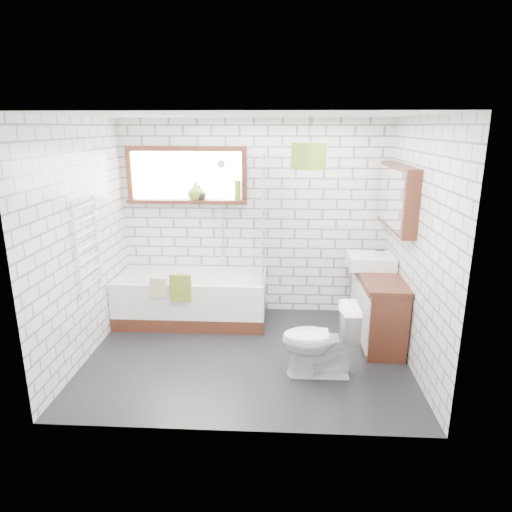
# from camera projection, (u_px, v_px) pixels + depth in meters

# --- Properties ---
(floor) EXTENTS (3.40, 2.60, 0.01)m
(floor) POSITION_uv_depth(u_px,v_px,m) (247.00, 355.00, 4.98)
(floor) COLOR black
(floor) RESTS_ON ground
(ceiling) EXTENTS (3.40, 2.60, 0.01)m
(ceiling) POSITION_uv_depth(u_px,v_px,m) (246.00, 114.00, 4.29)
(ceiling) COLOR white
(ceiling) RESTS_ON ground
(wall_back) EXTENTS (3.40, 0.01, 2.50)m
(wall_back) POSITION_uv_depth(u_px,v_px,m) (254.00, 219.00, 5.89)
(wall_back) COLOR white
(wall_back) RESTS_ON ground
(wall_front) EXTENTS (3.40, 0.01, 2.50)m
(wall_front) POSITION_uv_depth(u_px,v_px,m) (233.00, 287.00, 3.38)
(wall_front) COLOR white
(wall_front) RESTS_ON ground
(wall_left) EXTENTS (0.01, 2.60, 2.50)m
(wall_left) POSITION_uv_depth(u_px,v_px,m) (83.00, 241.00, 4.72)
(wall_left) COLOR white
(wall_left) RESTS_ON ground
(wall_right) EXTENTS (0.01, 2.60, 2.50)m
(wall_right) POSITION_uv_depth(u_px,v_px,m) (417.00, 246.00, 4.54)
(wall_right) COLOR white
(wall_right) RESTS_ON ground
(window) EXTENTS (1.52, 0.16, 0.68)m
(window) POSITION_uv_depth(u_px,v_px,m) (186.00, 176.00, 5.74)
(window) COLOR #39180F
(window) RESTS_ON wall_back
(towel_radiator) EXTENTS (0.06, 0.52, 1.00)m
(towel_radiator) POSITION_uv_depth(u_px,v_px,m) (87.00, 246.00, 4.73)
(towel_radiator) COLOR white
(towel_radiator) RESTS_ON wall_left
(mirror_cabinet) EXTENTS (0.16, 1.20, 0.70)m
(mirror_cabinet) POSITION_uv_depth(u_px,v_px,m) (397.00, 197.00, 5.01)
(mirror_cabinet) COLOR #39180F
(mirror_cabinet) RESTS_ON wall_right
(shower_riser) EXTENTS (0.02, 0.02, 1.30)m
(shower_riser) POSITION_uv_depth(u_px,v_px,m) (223.00, 211.00, 5.84)
(shower_riser) COLOR silver
(shower_riser) RESTS_ON wall_back
(bathtub) EXTENTS (1.85, 0.82, 0.60)m
(bathtub) POSITION_uv_depth(u_px,v_px,m) (192.00, 298.00, 5.79)
(bathtub) COLOR white
(bathtub) RESTS_ON floor
(shower_screen) EXTENTS (0.02, 0.72, 1.50)m
(shower_screen) POSITION_uv_depth(u_px,v_px,m) (264.00, 217.00, 5.45)
(shower_screen) COLOR white
(shower_screen) RESTS_ON bathtub
(towel_green) EXTENTS (0.24, 0.07, 0.33)m
(towel_green) POSITION_uv_depth(u_px,v_px,m) (181.00, 288.00, 5.32)
(towel_green) COLOR olive
(towel_green) RESTS_ON bathtub
(towel_beige) EXTENTS (0.18, 0.05, 0.24)m
(towel_beige) POSITION_uv_depth(u_px,v_px,m) (159.00, 288.00, 5.34)
(towel_beige) COLOR tan
(towel_beige) RESTS_ON bathtub
(vanity) EXTENTS (0.44, 1.37, 0.79)m
(vanity) POSITION_uv_depth(u_px,v_px,m) (376.00, 304.00, 5.33)
(vanity) COLOR #39180F
(vanity) RESTS_ON floor
(basin) EXTENTS (0.52, 0.46, 0.15)m
(basin) POSITION_uv_depth(u_px,v_px,m) (371.00, 261.00, 5.40)
(basin) COLOR white
(basin) RESTS_ON vanity
(tap) EXTENTS (0.04, 0.04, 0.16)m
(tap) POSITION_uv_depth(u_px,v_px,m) (385.00, 257.00, 5.37)
(tap) COLOR silver
(tap) RESTS_ON vanity
(toilet) EXTENTS (0.42, 0.74, 0.75)m
(toilet) POSITION_uv_depth(u_px,v_px,m) (319.00, 340.00, 4.48)
(toilet) COLOR white
(toilet) RESTS_ON floor
(vase_olive) EXTENTS (0.28, 0.28, 0.23)m
(vase_olive) POSITION_uv_depth(u_px,v_px,m) (196.00, 192.00, 5.76)
(vase_olive) COLOR olive
(vase_olive) RESTS_ON window
(vase_dark) EXTENTS (0.18, 0.18, 0.18)m
(vase_dark) POSITION_uv_depth(u_px,v_px,m) (200.00, 194.00, 5.76)
(vase_dark) COLOR black
(vase_dark) RESTS_ON window
(bottle) EXTENTS (0.10, 0.10, 0.25)m
(bottle) POSITION_uv_depth(u_px,v_px,m) (238.00, 192.00, 5.73)
(bottle) COLOR olive
(bottle) RESTS_ON window
(pendant) EXTENTS (0.37, 0.37, 0.27)m
(pendant) POSITION_uv_depth(u_px,v_px,m) (308.00, 156.00, 4.76)
(pendant) COLOR olive
(pendant) RESTS_ON ceiling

